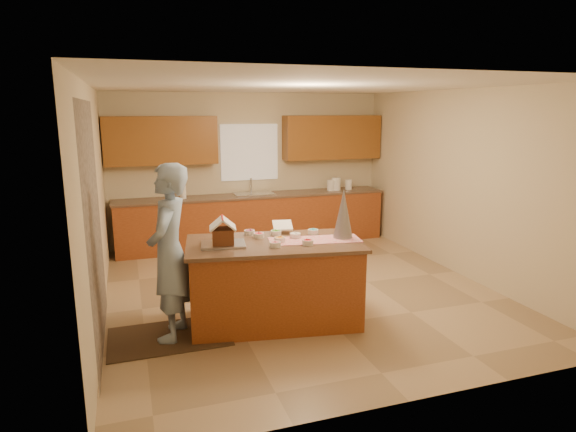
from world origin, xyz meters
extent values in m
plane|color=tan|center=(0.00, 0.00, 0.00)|extent=(5.50, 5.50, 0.00)
plane|color=silver|center=(0.00, 0.00, 2.70)|extent=(5.50, 5.50, 0.00)
plane|color=beige|center=(0.00, 2.75, 1.35)|extent=(5.50, 5.50, 0.00)
plane|color=beige|center=(0.00, -2.75, 1.35)|extent=(5.50, 5.50, 0.00)
plane|color=beige|center=(-2.50, 0.00, 1.35)|extent=(5.50, 5.50, 0.00)
plane|color=beige|center=(2.50, 0.00, 1.35)|extent=(5.50, 5.50, 0.00)
plane|color=gray|center=(-2.48, -0.80, 1.25)|extent=(0.00, 2.50, 2.50)
cube|color=white|center=(0.00, 2.72, 1.65)|extent=(1.05, 0.03, 1.00)
cube|color=#9A4B1F|center=(0.00, 2.45, 0.44)|extent=(4.80, 0.60, 0.88)
cube|color=brown|center=(0.00, 2.45, 0.90)|extent=(4.85, 0.63, 0.04)
cube|color=#94581F|center=(-1.55, 2.57, 1.90)|extent=(1.85, 0.35, 0.80)
cube|color=#94581F|center=(1.55, 2.57, 1.90)|extent=(1.85, 0.35, 0.80)
cube|color=silver|center=(0.00, 2.45, 0.89)|extent=(0.70, 0.45, 0.12)
cylinder|color=silver|center=(0.00, 2.63, 1.06)|extent=(0.03, 0.03, 0.28)
cube|color=#9A4B1F|center=(-0.61, -0.85, 0.46)|extent=(1.99, 1.21, 0.91)
cube|color=brown|center=(-0.61, -0.85, 0.93)|extent=(2.09, 1.31, 0.04)
cube|color=red|center=(-0.15, -0.92, 0.96)|extent=(1.08, 0.53, 0.01)
cube|color=silver|center=(-1.18, -0.81, 0.97)|extent=(0.53, 0.42, 0.03)
cube|color=white|center=(-0.40, -0.49, 1.05)|extent=(0.25, 0.21, 0.10)
cone|color=silver|center=(0.20, -0.93, 1.24)|extent=(0.26, 0.26, 0.57)
cube|color=black|center=(-1.81, -0.89, 0.01)|extent=(1.27, 0.83, 0.01)
imported|color=#8EA9CA|center=(-1.76, -0.89, 0.95)|extent=(0.66, 0.80, 1.87)
cylinder|color=white|center=(1.49, 2.45, 1.02)|extent=(0.15, 0.15, 0.20)
cylinder|color=white|center=(1.61, 2.45, 1.04)|extent=(0.16, 0.16, 0.24)
cylinder|color=white|center=(1.86, 2.45, 1.01)|extent=(0.13, 0.13, 0.18)
cylinder|color=white|center=(-1.24, 2.45, 1.03)|extent=(0.10, 0.10, 0.22)
cube|color=maroon|center=(-1.18, -0.81, 1.06)|extent=(0.26, 0.28, 0.17)
cube|color=white|center=(-1.25, -0.80, 1.20)|extent=(0.19, 0.31, 0.13)
cube|color=white|center=(-1.12, -0.82, 1.20)|extent=(0.19, 0.31, 0.13)
cylinder|color=red|center=(-1.18, -0.81, 1.26)|extent=(0.07, 0.29, 0.02)
cylinder|color=#EC293B|center=(-0.73, -0.63, 0.98)|extent=(0.12, 0.12, 0.06)
cylinder|color=white|center=(-0.33, -0.77, 0.98)|extent=(0.12, 0.12, 0.06)
cylinder|color=red|center=(-0.30, -1.09, 0.98)|extent=(0.12, 0.12, 0.06)
cylinder|color=pink|center=(-0.66, -1.05, 0.98)|extent=(0.12, 0.12, 0.06)
cylinder|color=#8B2E57|center=(-0.80, -0.46, 0.98)|extent=(0.12, 0.12, 0.06)
cylinder|color=teal|center=(-0.07, -0.66, 0.98)|extent=(0.12, 0.12, 0.06)
cylinder|color=orange|center=(-0.56, -0.88, 0.98)|extent=(0.12, 0.12, 0.06)
cylinder|color=#56B329|center=(-0.50, -0.57, 0.98)|extent=(0.12, 0.12, 0.06)
camera|label=1|loc=(-2.14, -5.94, 2.41)|focal=30.59mm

